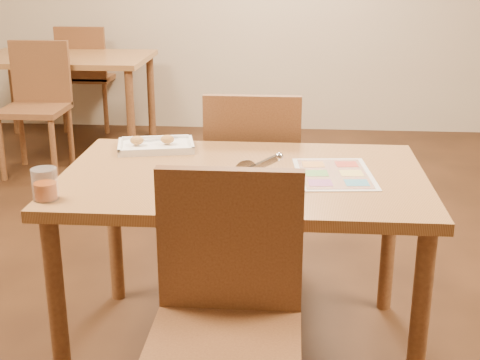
# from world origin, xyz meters

# --- Properties ---
(dining_table) EXTENTS (1.30, 0.85, 0.72)m
(dining_table) POSITION_xyz_m (0.00, 0.00, 0.63)
(dining_table) COLOR olive
(dining_table) RESTS_ON ground
(chair_near) EXTENTS (0.42, 0.42, 0.47)m
(chair_near) POSITION_xyz_m (0.00, -0.60, 0.57)
(chair_near) COLOR brown
(chair_near) RESTS_ON ground
(chair_far) EXTENTS (0.42, 0.42, 0.47)m
(chair_far) POSITION_xyz_m (-0.00, 0.60, 0.57)
(chair_far) COLOR brown
(chair_far) RESTS_ON ground
(bg_table) EXTENTS (1.30, 0.85, 0.72)m
(bg_table) POSITION_xyz_m (-1.60, 2.80, 0.63)
(bg_table) COLOR olive
(bg_table) RESTS_ON ground
(bg_chair_near) EXTENTS (0.42, 0.42, 0.47)m
(bg_chair_near) POSITION_xyz_m (-1.60, 2.20, 0.57)
(bg_chair_near) COLOR brown
(bg_chair_near) RESTS_ON ground
(bg_chair_far) EXTENTS (0.42, 0.42, 0.47)m
(bg_chair_far) POSITION_xyz_m (-1.60, 3.30, 0.57)
(bg_chair_far) COLOR brown
(bg_chair_far) RESTS_ON ground
(plate) EXTENTS (0.37, 0.37, 0.02)m
(plate) POSITION_xyz_m (0.01, -0.22, 0.73)
(plate) COLOR white
(plate) RESTS_ON dining_table
(pizza) EXTENTS (0.24, 0.24, 0.04)m
(pizza) POSITION_xyz_m (0.00, -0.23, 0.75)
(pizza) COLOR gold
(pizza) RESTS_ON plate
(pizza_cutter) EXTENTS (0.15, 0.07, 0.09)m
(pizza_cutter) POSITION_xyz_m (0.06, -0.19, 0.81)
(pizza_cutter) COLOR silver
(pizza_cutter) RESTS_ON pizza
(appetizer_tray) EXTENTS (0.34, 0.26, 0.06)m
(appetizer_tray) POSITION_xyz_m (-0.38, 0.29, 0.73)
(appetizer_tray) COLOR white
(appetizer_tray) RESTS_ON dining_table
(glass_tumbler) EXTENTS (0.08, 0.08, 0.10)m
(glass_tumbler) POSITION_xyz_m (-0.61, -0.32, 0.76)
(glass_tumbler) COLOR #7C3009
(glass_tumbler) RESTS_ON dining_table
(menu) EXTENTS (0.30, 0.40, 0.00)m
(menu) POSITION_xyz_m (0.32, 0.02, 0.72)
(menu) COLOR silver
(menu) RESTS_ON dining_table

